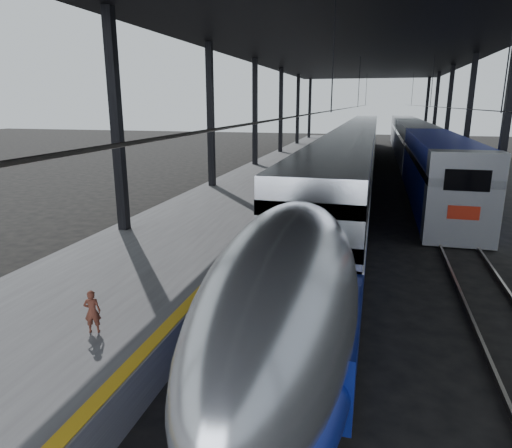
% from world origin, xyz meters
% --- Properties ---
extents(ground, '(160.00, 160.00, 0.00)m').
position_xyz_m(ground, '(0.00, 0.00, 0.00)').
color(ground, black).
rests_on(ground, ground).
extents(platform, '(6.00, 80.00, 1.00)m').
position_xyz_m(platform, '(-3.50, 20.00, 0.50)').
color(platform, '#4C4C4F').
rests_on(platform, ground).
extents(yellow_strip, '(0.30, 80.00, 0.01)m').
position_xyz_m(yellow_strip, '(-0.70, 20.00, 1.00)').
color(yellow_strip, gold).
rests_on(yellow_strip, platform).
extents(rails, '(6.52, 80.00, 0.16)m').
position_xyz_m(rails, '(4.50, 20.00, 0.08)').
color(rails, slate).
rests_on(rails, ground).
extents(canopy, '(18.00, 75.00, 9.47)m').
position_xyz_m(canopy, '(1.90, 20.00, 9.12)').
color(canopy, black).
rests_on(canopy, ground).
extents(tgv_train, '(2.80, 65.20, 4.02)m').
position_xyz_m(tgv_train, '(2.00, 24.92, 1.88)').
color(tgv_train, '#AAADB1').
rests_on(tgv_train, ground).
extents(second_train, '(2.83, 56.05, 3.90)m').
position_xyz_m(second_train, '(7.00, 36.08, 1.98)').
color(second_train, navy).
rests_on(second_train, ground).
extents(child, '(0.41, 0.33, 0.95)m').
position_xyz_m(child, '(-2.11, -2.59, 1.48)').
color(child, '#54281C').
rests_on(child, platform).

